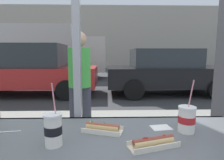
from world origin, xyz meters
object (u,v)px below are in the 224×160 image
Objects in this scene: hotdog_tray_far at (102,128)px; pedestrian at (80,80)px; parked_car_black at (166,71)px; soda_cup_left at (53,129)px; parked_car_red at (30,70)px; hotdog_tray_near at (153,142)px; box_truck at (49,51)px; soda_cup_right at (187,119)px.

pedestrian reaches higher than hotdog_tray_far.
pedestrian reaches higher than parked_car_black.
soda_cup_left is 0.20× the size of pedestrian.
soda_cup_left is 0.07× the size of parked_car_black.
pedestrian is at bearing 94.09° from soda_cup_left.
soda_cup_left is at bearing -66.99° from parked_car_red.
hotdog_tray_far is at bearing -77.53° from pedestrian.
pedestrian is (-2.52, -3.93, 0.23)m from parked_car_black.
hotdog_tray_near is 10.85m from box_truck.
soda_cup_left reaches higher than soda_cup_right.
hotdog_tray_far is 6.21m from parked_car_red.
soda_cup_left is at bearing -145.73° from hotdog_tray_far.
parked_car_red reaches higher than pedestrian.
parked_car_red reaches higher than soda_cup_right.
soda_cup_left is at bearing 176.84° from hotdog_tray_near.
box_truck is at bearing 110.81° from soda_cup_right.
pedestrian is at bearing 108.54° from hotdog_tray_near.
hotdog_tray_near is 0.04× the size of box_truck.
box_truck reaches higher than soda_cup_left.
parked_car_black reaches higher than soda_cup_right.
soda_cup_right reaches higher than hotdog_tray_near.
parked_car_black is at bearing -38.95° from box_truck.
soda_cup_right is 0.07× the size of parked_car_red.
soda_cup_right is 6.45m from parked_car_red.
soda_cup_left is 0.07× the size of parked_car_red.
soda_cup_right is at bearing 11.22° from soda_cup_left.
hotdog_tray_near is 6.49m from parked_car_red.
hotdog_tray_far is 0.15× the size of pedestrian.
box_truck is at bearing 98.31° from parked_car_red.
box_truck is 8.89m from pedestrian.
hotdog_tray_near is at bearing -143.87° from soda_cup_right.
parked_car_black reaches higher than hotdog_tray_far.
soda_cup_right is at bearing -69.19° from box_truck.
parked_car_red reaches higher than hotdog_tray_near.
parked_car_black is 4.67m from pedestrian.
parked_car_red reaches higher than hotdog_tray_far.
soda_cup_right is 10.76m from box_truck.
box_truck is (-3.33, 10.03, 0.62)m from hotdog_tray_far.
soda_cup_left reaches higher than hotdog_tray_near.
box_truck reaches higher than soda_cup_right.
soda_cup_left is at bearing -112.55° from parked_car_black.
pedestrian is (2.96, -8.36, -0.57)m from box_truck.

